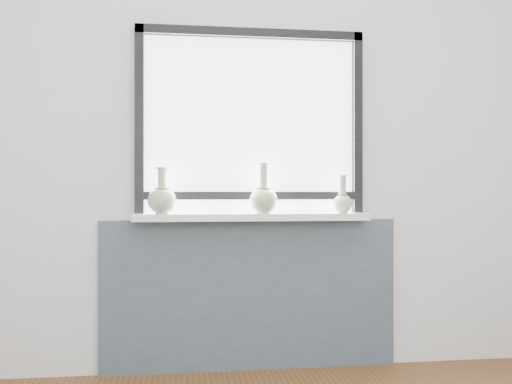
{
  "coord_description": "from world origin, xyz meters",
  "views": [
    {
      "loc": [
        -0.41,
        -1.46,
        1.02
      ],
      "look_at": [
        0.0,
        1.55,
        1.02
      ],
      "focal_mm": 40.0,
      "sensor_mm": 36.0,
      "label": 1
    }
  ],
  "objects": [
    {
      "name": "back_wall",
      "position": [
        0.0,
        1.81,
        1.3
      ],
      "size": [
        3.6,
        0.02,
        2.6
      ],
      "primitive_type": "cube",
      "color": "silver",
      "rests_on": "ground"
    },
    {
      "name": "apron_panel",
      "position": [
        0.0,
        1.78,
        0.43
      ],
      "size": [
        1.7,
        0.03,
        0.86
      ],
      "primitive_type": "cube",
      "color": "#485262",
      "rests_on": "ground"
    },
    {
      "name": "windowsill",
      "position": [
        0.0,
        1.71,
        0.88
      ],
      "size": [
        1.32,
        0.18,
        0.04
      ],
      "primitive_type": "cube",
      "color": "white",
      "rests_on": "apron_panel"
    },
    {
      "name": "window",
      "position": [
        0.0,
        1.77,
        1.44
      ],
      "size": [
        1.3,
        0.06,
        1.05
      ],
      "color": "black",
      "rests_on": "windowsill"
    },
    {
      "name": "vase_a",
      "position": [
        -0.5,
        1.68,
        0.98
      ],
      "size": [
        0.16,
        0.16,
        0.25
      ],
      "rotation": [
        0.0,
        0.0,
        0.16
      ],
      "color": "#B2BC9A",
      "rests_on": "windowsill"
    },
    {
      "name": "vase_b",
      "position": [
        0.06,
        1.68,
        0.99
      ],
      "size": [
        0.16,
        0.16,
        0.28
      ],
      "rotation": [
        0.0,
        0.0,
        0.38
      ],
      "color": "#B2BC9A",
      "rests_on": "windowsill"
    },
    {
      "name": "vase_c",
      "position": [
        0.52,
        1.69,
        0.97
      ],
      "size": [
        0.11,
        0.11,
        0.22
      ],
      "rotation": [
        0.0,
        0.0,
        0.33
      ],
      "color": "#B2BC9A",
      "rests_on": "windowsill"
    }
  ]
}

